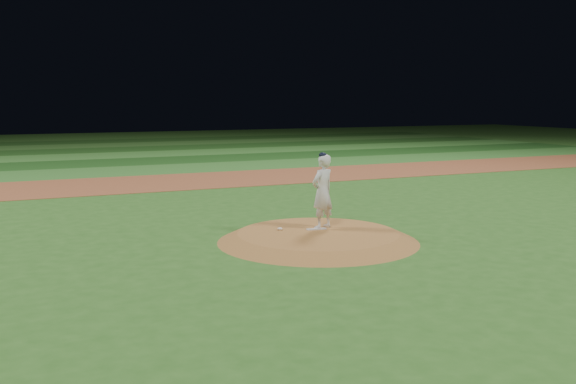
{
  "coord_description": "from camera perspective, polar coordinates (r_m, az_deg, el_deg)",
  "views": [
    {
      "loc": [
        -7.78,
        -15.3,
        3.88
      ],
      "look_at": [
        0.0,
        2.0,
        1.1
      ],
      "focal_mm": 40.0,
      "sensor_mm": 36.0,
      "label": 1
    }
  ],
  "objects": [
    {
      "name": "outfield_stripe_3",
      "position": [
        50.56,
        -15.31,
        3.65
      ],
      "size": [
        70.0,
        5.0,
        0.02
      ],
      "primitive_type": "cube",
      "color": "#1D4B18",
      "rests_on": "ground"
    },
    {
      "name": "rosin_bag",
      "position": [
        17.84,
        -0.72,
        -3.28
      ],
      "size": [
        0.14,
        0.14,
        0.08
      ],
      "primitive_type": "ellipsoid",
      "color": "white",
      "rests_on": "pitchers_mound"
    },
    {
      "name": "outfield_stripe_2",
      "position": [
        45.64,
        -14.32,
        3.21
      ],
      "size": [
        70.0,
        5.0,
        0.02
      ],
      "primitive_type": "cube",
      "color": "#367A2C",
      "rests_on": "ground"
    },
    {
      "name": "infield_dirt_band",
      "position": [
        30.56,
        -9.26,
        0.95
      ],
      "size": [
        70.0,
        6.0,
        0.02
      ],
      "primitive_type": "cube",
      "color": "brown",
      "rests_on": "ground"
    },
    {
      "name": "outfield_stripe_5",
      "position": [
        60.43,
        -16.8,
        4.31
      ],
      "size": [
        70.0,
        5.0,
        0.02
      ],
      "primitive_type": "cube",
      "color": "#1D4917",
      "rests_on": "ground"
    },
    {
      "name": "pitcher_on_mound",
      "position": [
        17.95,
        3.09,
        0.07
      ],
      "size": [
        0.89,
        0.75,
        2.14
      ],
      "color": "silver",
      "rests_on": "pitchers_mound"
    },
    {
      "name": "ground",
      "position": [
        17.6,
        2.68,
        -4.41
      ],
      "size": [
        120.0,
        120.0,
        0.0
      ],
      "primitive_type": "plane",
      "color": "#2B5F1E",
      "rests_on": "ground"
    },
    {
      "name": "outfield_stripe_1",
      "position": [
        40.74,
        -13.1,
        2.67
      ],
      "size": [
        70.0,
        5.0,
        0.02
      ],
      "primitive_type": "cube",
      "color": "#1A4A17",
      "rests_on": "ground"
    },
    {
      "name": "pitchers_mound",
      "position": [
        17.57,
        2.68,
        -4.01
      ],
      "size": [
        5.5,
        5.5,
        0.25
      ],
      "primitive_type": "cone",
      "color": "#A06831",
      "rests_on": "ground"
    },
    {
      "name": "pitching_rubber",
      "position": [
        17.93,
        2.54,
        -3.31
      ],
      "size": [
        0.58,
        0.22,
        0.03
      ],
      "primitive_type": "cube",
      "rotation": [
        0.0,
        0.0,
        -0.14
      ],
      "color": "silver",
      "rests_on": "pitchers_mound"
    },
    {
      "name": "outfield_stripe_4",
      "position": [
        55.49,
        -16.12,
        4.01
      ],
      "size": [
        70.0,
        5.0,
        0.02
      ],
      "primitive_type": "cube",
      "color": "#326725",
      "rests_on": "ground"
    },
    {
      "name": "outfield_stripe_0",
      "position": [
        35.87,
        -11.54,
        1.97
      ],
      "size": [
        70.0,
        5.0,
        0.02
      ],
      "primitive_type": "cube",
      "color": "#317028",
      "rests_on": "ground"
    }
  ]
}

